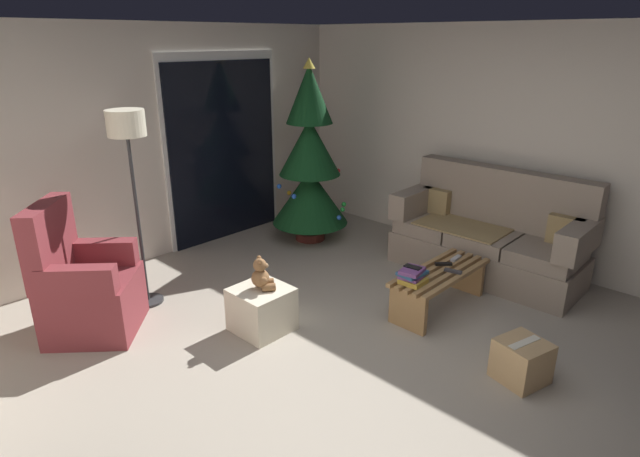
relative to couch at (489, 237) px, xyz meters
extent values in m
plane|color=#9E9384|center=(-2.32, -0.10, -0.40)|extent=(7.00, 7.00, 0.00)
cube|color=beige|center=(-2.32, 2.96, 0.85)|extent=(5.72, 0.12, 2.50)
cube|color=beige|center=(0.54, -0.10, 0.85)|extent=(0.12, 6.00, 2.50)
cube|color=silver|center=(-1.19, 2.88, 0.70)|extent=(1.60, 0.02, 2.20)
cube|color=black|center=(-1.19, 2.87, 0.65)|extent=(1.50, 0.02, 2.10)
cube|color=gray|center=(-0.07, 0.00, -0.23)|extent=(0.79, 1.91, 0.34)
cube|color=gray|center=(-0.08, -0.62, 0.01)|extent=(0.69, 0.61, 0.14)
cube|color=gray|center=(-0.09, 0.00, 0.01)|extent=(0.69, 0.61, 0.14)
cube|color=gray|center=(-0.10, 0.62, 0.01)|extent=(0.69, 0.61, 0.14)
cube|color=gray|center=(0.23, 0.00, 0.38)|extent=(0.23, 1.90, 0.60)
cube|color=gray|center=(-0.05, -0.87, 0.22)|extent=(0.76, 0.21, 0.28)
cube|color=gray|center=(-0.08, 0.87, 0.22)|extent=(0.76, 0.21, 0.28)
cube|color=#997F51|center=(-0.11, 0.25, 0.09)|extent=(0.62, 0.91, 0.02)
cube|color=#997F51|center=(0.10, -0.70, 0.22)|extent=(0.13, 0.32, 0.28)
cube|color=#997F51|center=(0.08, 0.70, 0.22)|extent=(0.13, 0.32, 0.28)
cube|color=#9E7547|center=(-1.03, -0.23, -0.04)|extent=(1.10, 0.05, 0.04)
cube|color=#9E7547|center=(-1.03, -0.15, -0.04)|extent=(1.10, 0.05, 0.04)
cube|color=#9E7547|center=(-1.03, -0.06, -0.04)|extent=(1.10, 0.05, 0.04)
cube|color=#9E7547|center=(-1.03, 0.03, -0.04)|extent=(1.10, 0.05, 0.04)
cube|color=#9E7547|center=(-1.03, 0.12, -0.04)|extent=(1.10, 0.05, 0.04)
cube|color=#9E7547|center=(-1.52, -0.06, -0.23)|extent=(0.05, 0.36, 0.34)
cube|color=#9E7547|center=(-0.54, -0.06, -0.23)|extent=(0.05, 0.36, 0.34)
cube|color=black|center=(-0.91, -0.01, -0.01)|extent=(0.14, 0.14, 0.02)
cube|color=#ADADB2|center=(-0.71, -0.03, -0.01)|extent=(0.16, 0.05, 0.02)
cube|color=#333338|center=(-0.99, -0.16, -0.01)|extent=(0.08, 0.16, 0.02)
cube|color=#B79333|center=(-1.42, -0.02, 0.00)|extent=(0.20, 0.20, 0.04)
cube|color=#6B3D7A|center=(-1.41, 0.00, 0.03)|extent=(0.21, 0.20, 0.02)
cube|color=#285684|center=(-1.40, 0.00, 0.06)|extent=(0.25, 0.19, 0.03)
cube|color=#6B3D7A|center=(-1.42, -0.01, 0.09)|extent=(0.24, 0.20, 0.03)
cube|color=black|center=(-1.39, 0.01, 0.11)|extent=(0.09, 0.15, 0.01)
cylinder|color=#4C1E19|center=(-0.59, 2.03, -0.35)|extent=(0.36, 0.36, 0.10)
cylinder|color=brown|center=(-0.59, 2.03, -0.24)|extent=(0.08, 0.08, 0.12)
cone|color=#0F3819|center=(-0.59, 2.03, 0.15)|extent=(0.91, 0.91, 0.66)
cone|color=#0F3819|center=(-0.59, 2.03, 0.75)|extent=(0.72, 0.72, 0.66)
cone|color=#0F3819|center=(-0.59, 2.03, 1.35)|extent=(0.54, 0.54, 0.66)
sphere|color=gold|center=(-0.55, 2.44, 0.10)|extent=(0.06, 0.06, 0.06)
sphere|color=red|center=(-0.31, 1.83, 0.44)|extent=(0.06, 0.06, 0.06)
sphere|color=blue|center=(-0.96, 1.92, 0.25)|extent=(0.06, 0.06, 0.06)
sphere|color=#1E8C33|center=(-0.46, 1.62, 0.04)|extent=(0.06, 0.06, 0.06)
sphere|color=blue|center=(-0.92, 2.22, 0.30)|extent=(0.06, 0.06, 0.06)
sphere|color=#1E8C33|center=(-0.40, 1.65, 0.08)|extent=(0.06, 0.06, 0.06)
sphere|color=blue|center=(-0.56, 1.58, -0.03)|extent=(0.06, 0.06, 0.06)
sphere|color=#B233A5|center=(-0.72, 1.86, 1.08)|extent=(0.06, 0.06, 0.06)
cone|color=#EAD14C|center=(-0.59, 2.03, 1.68)|extent=(0.14, 0.14, 0.12)
cube|color=maroon|center=(-3.36, 1.83, -0.24)|extent=(0.96, 0.96, 0.31)
cube|color=maroon|center=(-3.36, 1.83, 0.00)|extent=(0.96, 0.96, 0.18)
cube|color=maroon|center=(-3.56, 2.01, 0.41)|extent=(0.58, 0.60, 0.64)
cube|color=maroon|center=(-3.16, 2.02, 0.20)|extent=(0.52, 0.50, 0.22)
cube|color=maroon|center=(-3.54, 1.61, 0.20)|extent=(0.52, 0.50, 0.22)
cylinder|color=#2D2D30|center=(-2.81, 1.98, -0.39)|extent=(0.28, 0.28, 0.02)
cylinder|color=#2D2D30|center=(-2.81, 1.98, 0.40)|extent=(0.03, 0.03, 1.55)
cylinder|color=beige|center=(-2.81, 1.98, 1.27)|extent=(0.32, 0.32, 0.22)
cube|color=beige|center=(-2.39, 0.83, -0.21)|extent=(0.44, 0.44, 0.38)
cylinder|color=brown|center=(-2.31, 0.84, 0.01)|extent=(0.13, 0.11, 0.06)
cylinder|color=brown|center=(-2.37, 0.75, 0.01)|extent=(0.13, 0.11, 0.06)
sphere|color=brown|center=(-2.39, 0.83, 0.08)|extent=(0.15, 0.15, 0.15)
sphere|color=brown|center=(-2.39, 0.83, 0.20)|extent=(0.11, 0.11, 0.11)
sphere|color=#A37A51|center=(-2.35, 0.80, 0.19)|extent=(0.04, 0.04, 0.04)
sphere|color=brown|center=(-2.37, 0.86, 0.25)|extent=(0.04, 0.04, 0.04)
sphere|color=brown|center=(-2.41, 0.79, 0.25)|extent=(0.04, 0.04, 0.04)
sphere|color=brown|center=(-2.33, 0.88, 0.09)|extent=(0.06, 0.06, 0.06)
sphere|color=brown|center=(-2.41, 0.76, 0.09)|extent=(0.06, 0.06, 0.06)
cube|color=tan|center=(-1.55, -1.06, -0.25)|extent=(0.40, 0.39, 0.31)
cube|color=beige|center=(-1.55, -1.06, -0.09)|extent=(0.29, 0.13, 0.00)
camera|label=1|loc=(-4.87, -2.22, 1.95)|focal=29.35mm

